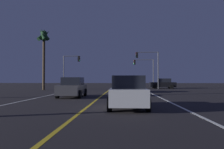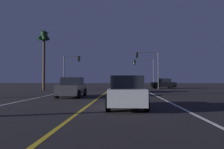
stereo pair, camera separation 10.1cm
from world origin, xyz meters
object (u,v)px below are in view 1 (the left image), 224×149
at_px(palm_tree_left_far, 44,40).
at_px(car_oncoming, 72,88).
at_px(traffic_light_near_right, 148,61).
at_px(car_lead_same_lane, 128,92).
at_px(traffic_light_far_right, 144,67).
at_px(traffic_light_near_left, 72,64).
at_px(car_crossing_side, 163,84).
at_px(car_ahead_far, 125,85).

bearing_deg(palm_tree_left_far, car_oncoming, -60.54).
bearing_deg(traffic_light_near_right, car_lead_same_lane, 81.03).
bearing_deg(palm_tree_left_far, car_lead_same_lane, -59.32).
relative_size(car_lead_same_lane, traffic_light_far_right, 0.82).
distance_m(traffic_light_near_left, palm_tree_left_far, 6.06).
bearing_deg(palm_tree_left_far, car_crossing_side, 19.05).
distance_m(car_crossing_side, traffic_light_near_left, 15.64).
xyz_separation_m(car_crossing_side, traffic_light_near_right, (-2.82, -2.24, 3.60)).
bearing_deg(traffic_light_far_right, car_crossing_side, 132.15).
height_order(car_lead_same_lane, car_ahead_far, same).
bearing_deg(traffic_light_far_right, car_ahead_far, 76.18).
distance_m(car_oncoming, traffic_light_near_left, 17.40).
bearing_deg(car_oncoming, traffic_light_far_right, 159.60).
bearing_deg(traffic_light_far_right, palm_tree_left_far, 31.96).
xyz_separation_m(car_oncoming, traffic_light_near_right, (8.36, 16.64, 3.60)).
bearing_deg(traffic_light_near_left, palm_tree_left_far, -127.60).
height_order(traffic_light_near_right, palm_tree_left_far, palm_tree_left_far).
relative_size(car_crossing_side, traffic_light_far_right, 0.82).
xyz_separation_m(car_lead_same_lane, traffic_light_near_right, (3.76, 23.80, 3.60)).
distance_m(car_ahead_far, traffic_light_far_right, 15.40).
distance_m(traffic_light_near_left, traffic_light_far_right, 13.38).
relative_size(car_crossing_side, palm_tree_left_far, 0.47).
distance_m(car_oncoming, palm_tree_left_far, 15.79).
bearing_deg(traffic_light_near_left, traffic_light_near_right, 0.00).
xyz_separation_m(car_oncoming, traffic_light_near_left, (-3.97, 16.64, 3.17)).
relative_size(car_oncoming, car_lead_same_lane, 1.00).
bearing_deg(car_lead_same_lane, car_ahead_far, -0.12).
bearing_deg(traffic_light_far_right, car_lead_same_lane, 82.94).
bearing_deg(car_lead_same_lane, palm_tree_left_far, 30.68).
distance_m(car_oncoming, car_lead_same_lane, 8.51).
bearing_deg(palm_tree_left_far, car_ahead_far, -23.37).
bearing_deg(car_oncoming, car_crossing_side, 149.38).
bearing_deg(car_ahead_far, car_lead_same_lane, 179.88).
relative_size(car_crossing_side, traffic_light_near_right, 0.72).
distance_m(car_oncoming, traffic_light_near_right, 18.97).
bearing_deg(traffic_light_near_right, traffic_light_far_right, -88.68).
bearing_deg(traffic_light_near_left, car_crossing_side, 8.43).
distance_m(car_lead_same_lane, traffic_light_near_left, 25.50).
relative_size(traffic_light_far_right, palm_tree_left_far, 0.58).
bearing_deg(car_oncoming, car_lead_same_lane, 32.74).
relative_size(car_ahead_far, traffic_light_near_left, 0.80).
height_order(car_crossing_side, traffic_light_near_left, traffic_light_near_left).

